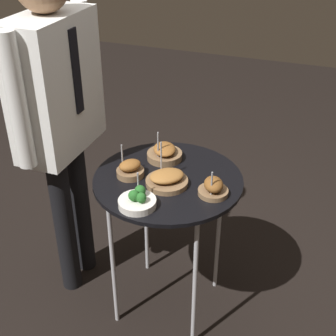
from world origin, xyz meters
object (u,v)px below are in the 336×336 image
bowl_roast_near_rim (167,179)px  bowl_roast_front_center (213,188)px  bowl_roast_back_right (165,153)px  bowl_broccoli_front_left (137,201)px  serving_cart (168,189)px  bowl_roast_back_left (130,169)px  waiter_figure (57,102)px

bowl_roast_near_rim → bowl_roast_front_center: size_ratio=1.45×
bowl_roast_back_right → bowl_broccoli_front_left: size_ratio=1.08×
bowl_roast_near_rim → bowl_broccoli_front_left: size_ratio=1.21×
bowl_roast_near_rim → bowl_roast_front_center: bearing=-90.9°
serving_cart → bowl_roast_back_left: bowl_roast_back_left is taller
serving_cart → waiter_figure: size_ratio=0.47×
serving_cart → bowl_broccoli_front_left: bowl_broccoli_front_left is taller
bowl_roast_front_center → waiter_figure: waiter_figure is taller
waiter_figure → serving_cart: bearing=-92.2°
bowl_roast_back_right → bowl_roast_back_left: 0.21m
serving_cart → bowl_roast_front_center: bearing=-103.6°
bowl_roast_back_left → bowl_roast_near_rim: 0.17m
serving_cart → waiter_figure: (0.02, 0.52, 0.33)m
serving_cart → waiter_figure: 0.62m
bowl_roast_back_right → bowl_roast_front_center: bearing=-124.9°
bowl_roast_back_left → bowl_broccoli_front_left: bowl_roast_back_left is taller
serving_cart → bowl_roast_front_center: (-0.05, -0.21, 0.09)m
bowl_roast_back_left → bowl_broccoli_front_left: 0.23m
serving_cart → bowl_roast_near_rim: bowl_roast_near_rim is taller
bowl_roast_front_center → bowl_roast_back_right: bearing=55.1°
bowl_roast_back_right → bowl_roast_back_left: (-0.19, 0.09, 0.00)m
serving_cart → bowl_broccoli_front_left: 0.25m
bowl_roast_back_right → bowl_broccoli_front_left: 0.38m
waiter_figure → bowl_roast_near_rim: bearing=-97.3°
bowl_roast_back_right → serving_cart: bearing=-154.1°
serving_cart → bowl_roast_back_right: bowl_roast_back_right is taller
bowl_roast_back_right → bowl_roast_near_rim: bowl_roast_near_rim is taller
bowl_roast_back_right → bowl_roast_near_rim: bearing=-156.7°
bowl_roast_back_left → waiter_figure: size_ratio=0.09×
waiter_figure → bowl_roast_front_center: bearing=-95.6°
bowl_roast_back_left → bowl_roast_front_center: bearing=-92.0°
bowl_roast_near_rim → waiter_figure: waiter_figure is taller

